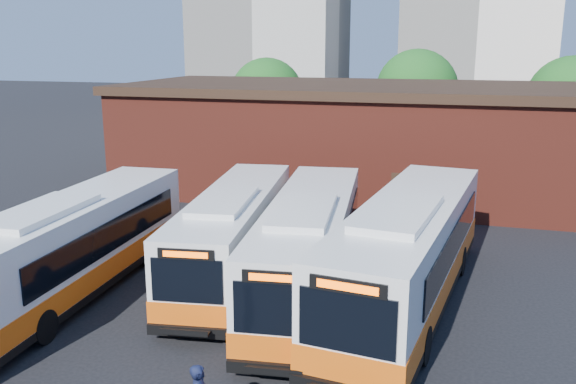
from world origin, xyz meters
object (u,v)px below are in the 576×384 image
(bus_west, at_px, (72,251))
(bus_midwest, at_px, (234,235))
(bus_mideast, at_px, (309,249))
(bus_east, at_px, (407,257))

(bus_west, distance_m, bus_midwest, 5.93)
(bus_west, xyz_separation_m, bus_mideast, (8.04, 2.44, -0.01))
(bus_midwest, relative_size, bus_east, 0.88)
(bus_mideast, distance_m, bus_east, 3.46)
(bus_mideast, xyz_separation_m, bus_east, (3.45, -0.16, 0.11))
(bus_east, bearing_deg, bus_mideast, -175.39)
(bus_midwest, relative_size, bus_mideast, 0.95)
(bus_west, bearing_deg, bus_mideast, 14.68)
(bus_mideast, bearing_deg, bus_midwest, 155.88)
(bus_midwest, distance_m, bus_mideast, 3.40)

